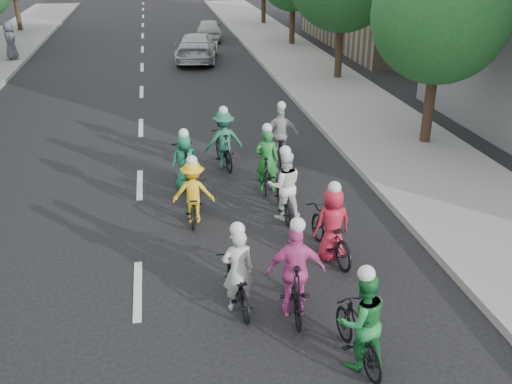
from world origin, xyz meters
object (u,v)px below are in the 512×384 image
object	(u,v)px
cyclist_0	(238,280)
cyclist_6	(284,192)
cyclist_3	(295,278)
cyclist_5	(266,167)
cyclist_2	(193,197)
cyclist_9	(185,165)
spectator_2	(10,41)
cyclist_8	(280,141)
cyclist_1	(360,327)
follow_car_trail	(209,29)
cyclist_4	(331,230)
follow_car_lead	(197,47)
cyclist_7	(224,144)

from	to	relation	value
cyclist_0	cyclist_6	bearing A→B (deg)	-120.56
cyclist_3	cyclist_5	xyz separation A→B (m)	(0.53, 5.28, -0.06)
cyclist_2	cyclist_9	size ratio (longest dim) A/B	0.83
spectator_2	cyclist_0	bearing A→B (deg)	-177.20
cyclist_5	cyclist_8	bearing A→B (deg)	-100.66
cyclist_1	cyclist_3	xyz separation A→B (m)	(-0.66, 1.44, 0.02)
cyclist_3	cyclist_9	xyz separation A→B (m)	(-1.51, 5.77, -0.05)
cyclist_9	follow_car_trail	world-z (taller)	cyclist_9
cyclist_5	cyclist_2	bearing A→B (deg)	47.59
cyclist_4	cyclist_0	bearing A→B (deg)	25.85
cyclist_1	follow_car_lead	xyz separation A→B (m)	(-0.49, 23.64, 0.06)
cyclist_2	cyclist_5	distance (m)	2.45
follow_car_lead	follow_car_trail	xyz separation A→B (m)	(1.27, 6.61, -0.08)
cyclist_5	cyclist_7	world-z (taller)	cyclist_5
cyclist_2	cyclist_6	world-z (taller)	cyclist_6
cyclist_5	cyclist_6	size ratio (longest dim) A/B	1.02
cyclist_6	follow_car_trail	xyz separation A→B (m)	(0.81, 25.15, 0.01)
cyclist_0	cyclist_2	bearing A→B (deg)	-87.01
cyclist_8	cyclist_9	world-z (taller)	cyclist_8
follow_car_lead	cyclist_4	bearing A→B (deg)	101.72
cyclist_4	cyclist_8	world-z (taller)	cyclist_8
cyclist_3	cyclist_9	bearing A→B (deg)	-68.87
cyclist_3	cyclist_4	world-z (taller)	cyclist_3
cyclist_0	cyclist_2	distance (m)	3.54
cyclist_7	follow_car_trail	world-z (taller)	cyclist_7
cyclist_0	follow_car_lead	world-z (taller)	cyclist_0
cyclist_7	cyclist_9	bearing A→B (deg)	39.41
cyclist_0	follow_car_trail	xyz separation A→B (m)	(2.38, 28.47, 0.10)
cyclist_7	cyclist_9	xyz separation A→B (m)	(-1.16, -1.25, -0.06)
cyclist_0	follow_car_lead	bearing A→B (deg)	-98.08
cyclist_4	follow_car_trail	world-z (taller)	cyclist_4
follow_car_trail	follow_car_lead	bearing A→B (deg)	83.92
cyclist_0	cyclist_4	bearing A→B (deg)	-152.02
cyclist_6	follow_car_lead	xyz separation A→B (m)	(-0.46, 18.54, 0.09)
cyclist_5	cyclist_9	size ratio (longest dim) A/B	0.92
cyclist_0	cyclist_6	world-z (taller)	cyclist_6
cyclist_4	cyclist_6	xyz separation A→B (m)	(-0.54, 1.93, 0.04)
cyclist_5	cyclist_9	bearing A→B (deg)	-1.84
cyclist_4	cyclist_9	distance (m)	4.85
cyclist_1	cyclist_6	xyz separation A→B (m)	(-0.03, 5.09, -0.03)
cyclist_2	cyclist_6	xyz separation A→B (m)	(2.08, -0.19, 0.04)
cyclist_9	spectator_2	world-z (taller)	spectator_2
cyclist_2	follow_car_trail	distance (m)	25.13
cyclist_0	cyclist_7	size ratio (longest dim) A/B	0.94
cyclist_8	spectator_2	world-z (taller)	spectator_2
cyclist_4	cyclist_5	distance (m)	3.62
cyclist_3	spectator_2	distance (m)	25.38
cyclist_2	cyclist_7	distance (m)	3.36
cyclist_6	spectator_2	world-z (taller)	spectator_2
cyclist_8	spectator_2	size ratio (longest dim) A/B	1.03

